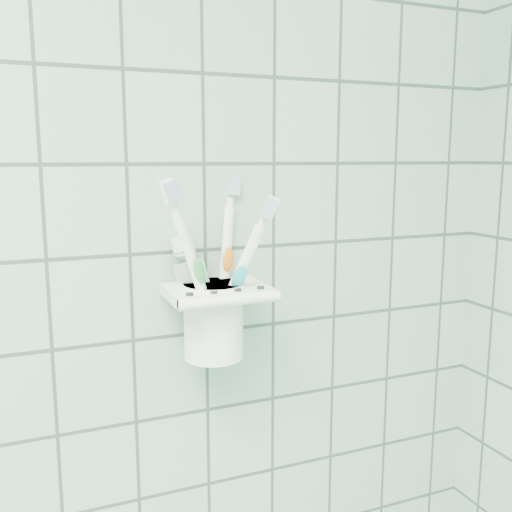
{
  "coord_description": "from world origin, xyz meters",
  "views": [
    {
      "loc": [
        0.45,
        0.51,
        1.47
      ],
      "look_at": [
        0.7,
        1.1,
        1.36
      ],
      "focal_mm": 40.0,
      "sensor_mm": 36.0,
      "label": 1
    }
  ],
  "objects_px": {
    "holder_bracket": "(217,293)",
    "toothbrush_orange": "(206,265)",
    "toothbrush_blue": "(218,262)",
    "toothpaste_tube": "(210,283)",
    "cup": "(213,317)",
    "toothbrush_pink": "(222,262)"
  },
  "relations": [
    {
      "from": "toothbrush_orange",
      "to": "toothpaste_tube",
      "type": "height_order",
      "value": "toothbrush_orange"
    },
    {
      "from": "toothbrush_blue",
      "to": "toothpaste_tube",
      "type": "relative_size",
      "value": 1.4
    },
    {
      "from": "toothbrush_blue",
      "to": "toothbrush_orange",
      "type": "relative_size",
      "value": 1.05
    },
    {
      "from": "holder_bracket",
      "to": "toothpaste_tube",
      "type": "xyz_separation_m",
      "value": [
        -0.0,
        0.01,
        0.01
      ]
    },
    {
      "from": "cup",
      "to": "toothbrush_orange",
      "type": "xyz_separation_m",
      "value": [
        -0.01,
        0.01,
        0.06
      ]
    },
    {
      "from": "cup",
      "to": "toothbrush_blue",
      "type": "xyz_separation_m",
      "value": [
        0.01,
        0.01,
        0.07
      ]
    },
    {
      "from": "toothbrush_orange",
      "to": "toothbrush_blue",
      "type": "bearing_deg",
      "value": 1.45
    },
    {
      "from": "toothbrush_blue",
      "to": "cup",
      "type": "bearing_deg",
      "value": -152.65
    },
    {
      "from": "toothbrush_pink",
      "to": "toothbrush_orange",
      "type": "height_order",
      "value": "toothbrush_pink"
    },
    {
      "from": "holder_bracket",
      "to": "toothbrush_orange",
      "type": "relative_size",
      "value": 0.58
    },
    {
      "from": "holder_bracket",
      "to": "toothbrush_orange",
      "type": "height_order",
      "value": "toothbrush_orange"
    },
    {
      "from": "toothbrush_blue",
      "to": "toothpaste_tube",
      "type": "bearing_deg",
      "value": 162.66
    },
    {
      "from": "toothpaste_tube",
      "to": "holder_bracket",
      "type": "bearing_deg",
      "value": -61.06
    },
    {
      "from": "toothbrush_pink",
      "to": "toothbrush_blue",
      "type": "relative_size",
      "value": 1.03
    },
    {
      "from": "cup",
      "to": "toothbrush_blue",
      "type": "distance_m",
      "value": 0.07
    },
    {
      "from": "holder_bracket",
      "to": "toothbrush_orange",
      "type": "distance_m",
      "value": 0.04
    },
    {
      "from": "toothbrush_blue",
      "to": "toothbrush_orange",
      "type": "bearing_deg",
      "value": 155.75
    },
    {
      "from": "toothbrush_orange",
      "to": "toothpaste_tube",
      "type": "xyz_separation_m",
      "value": [
        0.0,
        -0.0,
        -0.02
      ]
    },
    {
      "from": "cup",
      "to": "toothbrush_orange",
      "type": "height_order",
      "value": "toothbrush_orange"
    },
    {
      "from": "holder_bracket",
      "to": "toothpaste_tube",
      "type": "bearing_deg",
      "value": 111.69
    },
    {
      "from": "holder_bracket",
      "to": "cup",
      "type": "height_order",
      "value": "same"
    },
    {
      "from": "toothbrush_pink",
      "to": "toothbrush_orange",
      "type": "bearing_deg",
      "value": 80.14
    }
  ]
}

